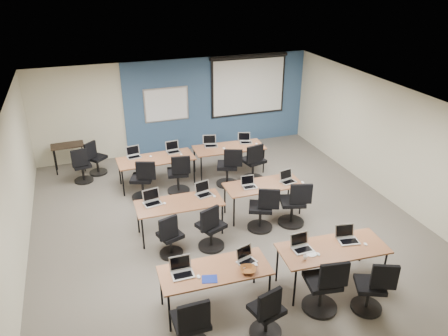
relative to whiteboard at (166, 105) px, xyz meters
name	(u,v)px	position (x,y,z in m)	size (l,w,h in m)	color
floor	(228,227)	(0.30, -4.43, -1.45)	(8.00, 9.00, 0.02)	#6B6354
ceiling	(229,105)	(0.30, -4.43, 1.25)	(8.00, 9.00, 0.02)	white
wall_back	(176,106)	(0.30, 0.07, -0.10)	(8.00, 0.04, 2.70)	beige
wall_front	(363,334)	(0.30, -8.93, -0.10)	(8.00, 0.04, 2.70)	beige
wall_left	(12,203)	(-3.70, -4.43, -0.10)	(0.04, 9.00, 2.70)	beige
wall_right	(394,145)	(4.30, -4.43, -0.10)	(0.04, 9.00, 2.70)	beige
blue_accent_panel	(218,102)	(1.55, 0.04, -0.10)	(5.50, 0.04, 2.70)	#3D5977
whiteboard	(166,105)	(0.00, 0.00, 0.00)	(1.28, 0.03, 0.98)	silver
projector_screen	(249,82)	(2.50, -0.02, 0.44)	(2.40, 0.10, 1.82)	black
training_table_front_left	(215,272)	(-0.70, -6.57, -0.77)	(1.76, 0.73, 0.73)	brown
training_table_front_right	(333,250)	(1.39, -6.67, -0.76)	(1.86, 0.78, 0.73)	brown
training_table_mid_left	(179,204)	(-0.72, -4.31, -0.77)	(1.75, 0.73, 0.73)	#945527
training_table_mid_right	(263,186)	(1.21, -4.14, -0.77)	(1.70, 0.71, 0.73)	#AA6437
training_table_back_left	(156,160)	(-0.74, -1.99, -0.76)	(1.88, 0.78, 0.73)	olive
training_table_back_right	(229,149)	(1.21, -1.91, -0.76)	(1.84, 0.77, 0.73)	brown
laptop_0	(182,270)	(-1.21, -6.48, -0.66)	(0.34, 0.29, 0.26)	silver
mouse_0	(199,277)	(-0.99, -6.66, -0.71)	(0.06, 0.09, 0.03)	white
task_chair_0	(192,329)	(-1.30, -7.34, -1.02)	(0.56, 0.56, 1.03)	black
laptop_1	(246,258)	(-0.15, -6.52, -0.66)	(0.30, 0.25, 0.23)	silver
mouse_1	(256,264)	(-0.04, -6.67, -0.71)	(0.06, 0.09, 0.03)	white
task_chair_1	(267,316)	(-0.17, -7.44, -1.05)	(0.50, 0.50, 0.98)	black
laptop_2	(301,245)	(0.86, -6.51, -0.66)	(0.33, 0.28, 0.25)	#A7A7B3
mouse_2	(318,254)	(1.05, -6.76, -0.71)	(0.06, 0.09, 0.03)	white
task_chair_2	(324,289)	(0.90, -7.23, -1.01)	(0.58, 0.58, 1.05)	black
laptop_3	(347,237)	(1.73, -6.55, -0.66)	(0.35, 0.29, 0.26)	silver
mouse_3	(366,244)	(1.96, -6.78, -0.71)	(0.05, 0.09, 0.03)	white
task_chair_3	(372,291)	(1.63, -7.49, -1.04)	(0.54, 0.50, 0.98)	black
laptop_4	(152,200)	(-1.24, -4.15, -0.65)	(0.35, 0.30, 0.26)	#BCBCBF
mouse_4	(165,203)	(-1.01, -4.26, -0.71)	(0.06, 0.09, 0.03)	white
task_chair_4	(170,239)	(-1.09, -5.02, -1.06)	(0.48, 0.46, 0.95)	black
laptop_5	(203,192)	(-0.16, -4.14, -0.66)	(0.33, 0.28, 0.25)	#A8A8B3
mouse_5	(214,196)	(0.02, -4.32, -0.71)	(0.06, 0.10, 0.03)	white
task_chair_5	(211,231)	(-0.28, -5.04, -1.04)	(0.56, 0.52, 1.00)	black
laptop_6	(249,184)	(0.87, -4.13, -0.66)	(0.30, 0.25, 0.23)	#BBBAC4
mouse_6	(261,189)	(1.07, -4.37, -0.71)	(0.06, 0.10, 0.03)	white
task_chair_6	(262,212)	(0.94, -4.74, -1.03)	(0.57, 0.54, 1.01)	black
laptop_7	(287,179)	(1.77, -4.18, -0.66)	(0.32, 0.28, 0.25)	#B6B5C3
mouse_7	(303,182)	(2.05, -4.36, -0.71)	(0.06, 0.10, 0.04)	white
task_chair_7	(294,207)	(1.64, -4.78, -1.02)	(0.57, 0.57, 1.04)	black
laptop_8	(134,154)	(-1.24, -1.71, -0.66)	(0.34, 0.29, 0.25)	#B2B2B5
mouse_8	(151,156)	(-0.85, -1.86, -0.71)	(0.06, 0.10, 0.03)	white
task_chair_8	(143,183)	(-1.18, -2.61, -1.02)	(0.57, 0.55, 1.03)	black
laptop_9	(173,149)	(-0.24, -1.73, -0.66)	(0.34, 0.29, 0.26)	#A4A5AE
mouse_9	(181,154)	(-0.10, -1.99, -0.71)	(0.06, 0.09, 0.03)	white
task_chair_9	(179,177)	(-0.32, -2.58, -1.02)	(0.55, 0.55, 1.03)	black
laptop_10	(210,143)	(0.78, -1.65, -0.66)	(0.35, 0.30, 0.26)	#A9A9B2
mouse_10	(224,148)	(1.05, -1.98, -0.71)	(0.07, 0.11, 0.04)	white
task_chair_10	(229,170)	(0.95, -2.61, -1.02)	(0.58, 0.56, 1.03)	black
laptop_11	(245,140)	(1.74, -1.73, -0.66)	(0.33, 0.28, 0.25)	#BCBCBC
mouse_11	(256,144)	(1.97, -1.95, -0.71)	(0.06, 0.09, 0.03)	white
task_chair_11	(253,165)	(1.63, -2.59, -1.01)	(0.58, 0.58, 1.05)	black
blue_mousepad	(210,279)	(-0.84, -6.76, -0.72)	(0.24, 0.20, 0.01)	navy
snack_bowl	(248,270)	(-0.22, -6.78, -0.68)	(0.30, 0.30, 0.07)	brown
snack_plate	(311,254)	(0.95, -6.71, -0.71)	(0.18, 0.18, 0.01)	white
coffee_cup	(305,258)	(0.77, -6.81, -0.68)	(0.06, 0.06, 0.05)	white
utility_table	(68,149)	(-2.80, -0.41, -0.81)	(0.83, 0.46, 0.75)	black
spare_chair_a	(96,161)	(-2.15, -0.87, -1.06)	(0.55, 0.47, 0.96)	black
spare_chair_b	(82,168)	(-2.51, -1.24, -1.05)	(0.48, 0.48, 0.96)	black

